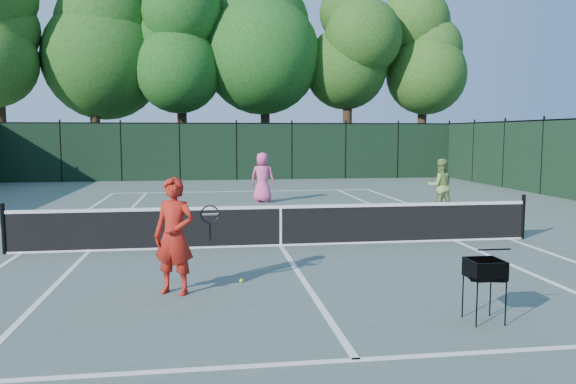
{
  "coord_description": "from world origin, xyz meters",
  "views": [
    {
      "loc": [
        -1.61,
        -12.21,
        2.5
      ],
      "look_at": [
        0.31,
        1.0,
        1.1
      ],
      "focal_mm": 35.0,
      "sensor_mm": 36.0,
      "label": 1
    }
  ],
  "objects": [
    {
      "name": "ground",
      "position": [
        0.0,
        0.0,
        0.0
      ],
      "size": [
        90.0,
        90.0,
        0.0
      ],
      "primitive_type": "plane",
      "color": "#4D5E54",
      "rests_on": "ground"
    },
    {
      "name": "sideline_doubles_left",
      "position": [
        -5.49,
        0.0,
        0.0
      ],
      "size": [
        0.1,
        23.77,
        0.01
      ],
      "primitive_type": "cube",
      "color": "white",
      "rests_on": "ground"
    },
    {
      "name": "sideline_doubles_right",
      "position": [
        5.49,
        0.0,
        0.0
      ],
      "size": [
        0.1,
        23.77,
        0.01
      ],
      "primitive_type": "cube",
      "color": "white",
      "rests_on": "ground"
    },
    {
      "name": "sideline_singles_left",
      "position": [
        -4.12,
        0.0,
        0.0
      ],
      "size": [
        0.1,
        23.77,
        0.01
      ],
      "primitive_type": "cube",
      "color": "white",
      "rests_on": "ground"
    },
    {
      "name": "sideline_singles_right",
      "position": [
        4.12,
        0.0,
        0.0
      ],
      "size": [
        0.1,
        23.77,
        0.01
      ],
      "primitive_type": "cube",
      "color": "white",
      "rests_on": "ground"
    },
    {
      "name": "baseline_far",
      "position": [
        0.0,
        11.88,
        0.0
      ],
      "size": [
        10.97,
        0.1,
        0.01
      ],
      "primitive_type": "cube",
      "color": "white",
      "rests_on": "ground"
    },
    {
      "name": "service_line_near",
      "position": [
        0.0,
        -6.4,
        0.0
      ],
      "size": [
        8.23,
        0.1,
        0.01
      ],
      "primitive_type": "cube",
      "color": "white",
      "rests_on": "ground"
    },
    {
      "name": "service_line_far",
      "position": [
        0.0,
        6.4,
        0.0
      ],
      "size": [
        8.23,
        0.1,
        0.01
      ],
      "primitive_type": "cube",
      "color": "white",
      "rests_on": "ground"
    },
    {
      "name": "center_service_line",
      "position": [
        0.0,
        0.0,
        0.0
      ],
      "size": [
        0.1,
        12.8,
        0.01
      ],
      "primitive_type": "cube",
      "color": "white",
      "rests_on": "ground"
    },
    {
      "name": "tennis_net",
      "position": [
        0.0,
        0.0,
        0.48
      ],
      "size": [
        11.69,
        0.09,
        1.06
      ],
      "color": "black",
      "rests_on": "ground"
    },
    {
      "name": "fence_far",
      "position": [
        0.0,
        18.0,
        1.5
      ],
      "size": [
        24.0,
        0.05,
        3.0
      ],
      "primitive_type": "cube",
      "color": "black",
      "rests_on": "ground"
    },
    {
      "name": "tree_1",
      "position": [
        -8.0,
        22.0,
        8.69
      ],
      "size": [
        6.8,
        6.8,
        13.98
      ],
      "color": "black",
      "rests_on": "ground"
    },
    {
      "name": "tree_2",
      "position": [
        -3.0,
        21.8,
        7.73
      ],
      "size": [
        6.0,
        6.0,
        12.4
      ],
      "color": "black",
      "rests_on": "ground"
    },
    {
      "name": "tree_3",
      "position": [
        2.0,
        22.3,
        9.01
      ],
      "size": [
        7.0,
        7.0,
        14.45
      ],
      "color": "black",
      "rests_on": "ground"
    },
    {
      "name": "tree_4",
      "position": [
        7.0,
        21.6,
        8.14
      ],
      "size": [
        6.2,
        6.2,
        12.97
      ],
      "color": "black",
      "rests_on": "ground"
    },
    {
      "name": "tree_5",
      "position": [
        12.0,
        22.1,
        7.71
      ],
      "size": [
        5.8,
        5.8,
        12.23
      ],
      "color": "black",
      "rests_on": "ground"
    },
    {
      "name": "coach",
      "position": [
        -2.12,
        -3.46,
        0.92
      ],
      "size": [
        1.1,
        0.67,
        1.83
      ],
      "rotation": [
        0.0,
        0.0,
        -0.42
      ],
      "color": "#AC1D13",
      "rests_on": "ground"
    },
    {
      "name": "player_pink",
      "position": [
        0.4,
        7.98,
        0.91
      ],
      "size": [
        1.03,
        0.85,
        1.82
      ],
      "rotation": [
        0.0,
        0.0,
        2.79
      ],
      "color": "#E04F8A",
      "rests_on": "ground"
    },
    {
      "name": "player_green",
      "position": [
        5.61,
        4.36,
        0.85
      ],
      "size": [
        0.88,
        0.71,
        1.71
      ],
      "rotation": [
        0.0,
        0.0,
        3.06
      ],
      "color": "#81A351",
      "rests_on": "ground"
    },
    {
      "name": "ball_hopper",
      "position": [
        2.01,
        -5.4,
        0.71
      ],
      "size": [
        0.54,
        0.54,
        0.84
      ],
      "rotation": [
        0.0,
        0.0,
        -0.26
      ],
      "color": "black",
      "rests_on": "ground"
    },
    {
      "name": "loose_ball_midcourt",
      "position": [
        -1.06,
        -2.97,
        0.03
      ],
      "size": [
        0.07,
        0.07,
        0.07
      ],
      "primitive_type": "sphere",
      "color": "yellow",
      "rests_on": "ground"
    }
  ]
}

